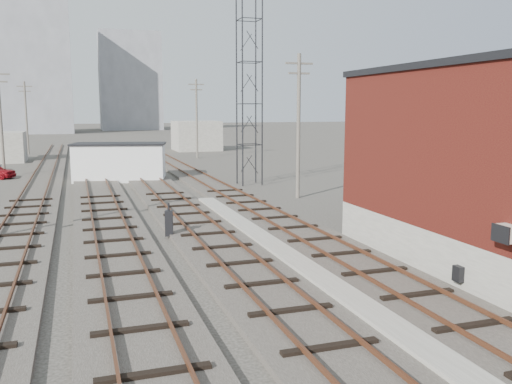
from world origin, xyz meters
name	(u,v)px	position (x,y,z in m)	size (l,w,h in m)	color
ground	(138,158)	(0.00, 60.00, 0.00)	(320.00, 320.00, 0.00)	#282621
track_right	(199,178)	(2.50, 39.00, 0.11)	(3.20, 90.00, 0.39)	#332D28
track_mid_right	(149,180)	(-1.50, 39.00, 0.11)	(3.20, 90.00, 0.39)	#332D28
track_mid_left	(96,182)	(-5.50, 39.00, 0.11)	(3.20, 90.00, 0.39)	#332D28
track_left	(39,185)	(-9.50, 39.00, 0.11)	(3.20, 90.00, 0.39)	#332D28
platform_curb	(294,262)	(0.50, 14.00, 0.13)	(0.90, 28.00, 0.26)	gray
brick_building	(498,165)	(7.50, 12.00, 3.63)	(6.54, 12.20, 7.22)	gray
lattice_tower	(249,83)	(5.50, 35.00, 7.50)	(1.60, 1.60, 15.00)	black
utility_pole_left_b	(1,119)	(-12.50, 45.00, 4.80)	(1.80, 0.24, 9.00)	#595147
utility_pole_left_c	(26,116)	(-12.50, 70.00, 4.80)	(1.80, 0.24, 9.00)	#595147
utility_pole_right_a	(298,122)	(6.50, 28.00, 4.80)	(1.80, 0.24, 9.00)	#595147
utility_pole_right_b	(197,116)	(6.50, 58.00, 4.80)	(1.80, 0.24, 9.00)	#595147
apartment_left	(21,68)	(-18.00, 135.00, 15.00)	(22.00, 14.00, 30.00)	gray
apartment_right	(130,82)	(8.00, 150.00, 13.00)	(16.00, 12.00, 26.00)	gray
shed_right	(196,136)	(9.00, 70.00, 2.00)	(6.00, 6.00, 4.00)	gray
switch_stand	(169,223)	(-3.09, 19.67, 0.69)	(0.41, 0.41, 1.46)	black
site_trailer	(120,162)	(-3.59, 40.15, 1.51)	(7.63, 4.61, 3.00)	white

